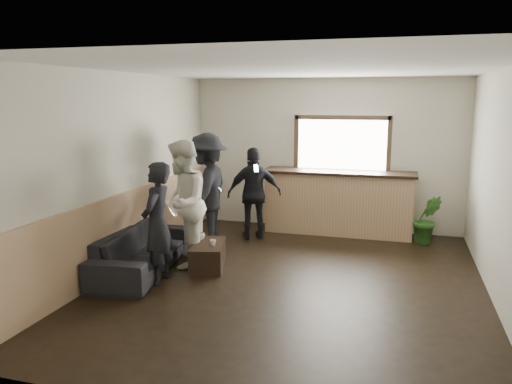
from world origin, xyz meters
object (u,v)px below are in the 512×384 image
(potted_plant, at_px, (427,219))
(coffee_table, at_px, (208,255))
(bar_counter, at_px, (339,198))
(person_d, at_px, (254,194))
(sofa, at_px, (141,250))
(person_b, at_px, (182,204))
(cup_b, at_px, (213,243))
(person_c, at_px, (207,190))
(person_a, at_px, (157,223))
(cup_a, at_px, (200,236))

(potted_plant, bearing_deg, coffee_table, -145.09)
(bar_counter, xyz_separation_m, person_d, (-1.36, -0.80, 0.16))
(person_d, bearing_deg, sofa, 37.41)
(person_b, bearing_deg, coffee_table, 72.86)
(cup_b, height_order, person_d, person_d)
(person_b, distance_m, person_d, 1.76)
(person_b, bearing_deg, person_d, 143.25)
(person_c, height_order, person_d, person_c)
(coffee_table, relative_size, potted_plant, 0.96)
(cup_b, height_order, potted_plant, potted_plant)
(person_a, relative_size, person_d, 1.01)
(bar_counter, bearing_deg, person_c, -145.14)
(cup_b, xyz_separation_m, person_b, (-0.50, 0.08, 0.52))
(person_a, relative_size, person_b, 0.88)
(sofa, bearing_deg, person_a, -134.45)
(cup_b, relative_size, person_d, 0.06)
(bar_counter, distance_m, coffee_table, 2.95)
(coffee_table, height_order, person_d, person_d)
(bar_counter, height_order, cup_b, bar_counter)
(potted_plant, xyz_separation_m, person_c, (-3.53, -1.12, 0.52))
(cup_a, xyz_separation_m, cup_b, (0.29, -0.23, -0.01))
(potted_plant, distance_m, person_d, 2.96)
(person_d, bearing_deg, potted_plant, 165.57)
(sofa, height_order, person_a, person_a)
(sofa, xyz_separation_m, person_b, (0.48, 0.40, 0.63))
(person_a, distance_m, person_c, 1.79)
(coffee_table, bearing_deg, person_d, 82.28)
(cup_a, height_order, cup_b, cup_a)
(bar_counter, distance_m, person_a, 3.76)
(potted_plant, distance_m, person_c, 3.73)
(coffee_table, bearing_deg, sofa, -155.20)
(coffee_table, relative_size, cup_a, 6.16)
(person_b, relative_size, person_c, 0.99)
(sofa, height_order, potted_plant, potted_plant)
(cup_a, bearing_deg, potted_plant, 31.46)
(cup_b, bearing_deg, sofa, -161.35)
(cup_b, bearing_deg, potted_plant, 36.76)
(coffee_table, distance_m, person_a, 1.05)
(bar_counter, height_order, person_b, bar_counter)
(bar_counter, relative_size, cup_b, 29.88)
(coffee_table, distance_m, cup_b, 0.26)
(person_b, bearing_deg, cup_a, 109.90)
(cup_a, xyz_separation_m, person_d, (0.40, 1.49, 0.39))
(sofa, distance_m, person_d, 2.37)
(potted_plant, height_order, person_d, person_d)
(cup_b, xyz_separation_m, person_a, (-0.52, -0.66, 0.41))
(person_c, bearing_deg, coffee_table, 17.21)
(cup_b, relative_size, potted_plant, 0.11)
(cup_a, distance_m, person_d, 1.60)
(person_a, height_order, person_b, person_b)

